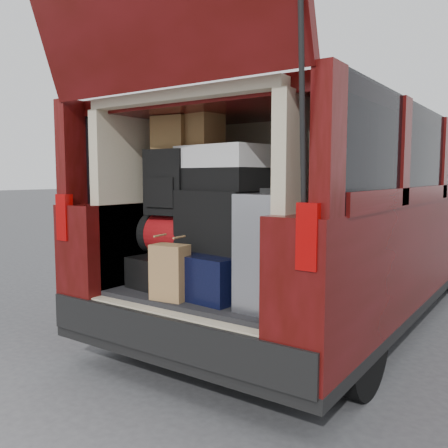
{
  "coord_description": "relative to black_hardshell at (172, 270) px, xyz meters",
  "views": [
    {
      "loc": [
        1.74,
        -2.24,
        1.28
      ],
      "look_at": [
        0.03,
        0.2,
        0.98
      ],
      "focal_mm": 38.0,
      "sensor_mm": 36.0,
      "label": 1
    }
  ],
  "objects": [
    {
      "name": "load_floor",
      "position": [
        0.36,
        0.14,
        -0.38
      ],
      "size": [
        1.24,
        1.05,
        0.55
      ],
      "primitive_type": "cube",
      "color": "black",
      "rests_on": "ground"
    },
    {
      "name": "backpack",
      "position": [
        -0.01,
        -0.01,
        0.59
      ],
      "size": [
        0.31,
        0.2,
        0.43
      ],
      "primitive_type": "cube",
      "rotation": [
        0.0,
        0.0,
        0.06
      ],
      "color": "black",
      "rests_on": "red_duffel"
    },
    {
      "name": "kraft_bag",
      "position": [
        0.24,
        -0.29,
        0.06
      ],
      "size": [
        0.23,
        0.16,
        0.33
      ],
      "primitive_type": "cube",
      "rotation": [
        0.0,
        0.0,
        0.12
      ],
      "color": "#A5824A",
      "rests_on": "load_floor"
    },
    {
      "name": "ground",
      "position": [
        0.36,
        -0.14,
        -0.65
      ],
      "size": [
        80.0,
        80.0,
        0.0
      ],
      "primitive_type": "plane",
      "color": "#3E3E41",
      "rests_on": "ground"
    },
    {
      "name": "black_hardshell",
      "position": [
        0.0,
        0.0,
        0.0
      ],
      "size": [
        0.43,
        0.55,
        0.2
      ],
      "primitive_type": "cube",
      "rotation": [
        0.0,
        0.0,
        -0.12
      ],
      "color": "black",
      "rests_on": "load_floor"
    },
    {
      "name": "silver_roller",
      "position": [
        0.83,
        -0.09,
        0.22
      ],
      "size": [
        0.28,
        0.44,
        0.64
      ],
      "primitive_type": "cube",
      "rotation": [
        0.0,
        0.0,
        -0.04
      ],
      "color": "white",
      "rests_on": "load_floor"
    },
    {
      "name": "red_duffel",
      "position": [
        -0.01,
        0.03,
        0.24
      ],
      "size": [
        0.42,
        0.28,
        0.28
      ],
      "primitive_type": "cube",
      "rotation": [
        0.0,
        0.0,
        0.0
      ],
      "color": "maroon",
      "rests_on": "black_hardshell"
    },
    {
      "name": "twotone_duffel",
      "position": [
        0.35,
        0.06,
        0.69
      ],
      "size": [
        0.66,
        0.41,
        0.28
      ],
      "primitive_type": "cube",
      "rotation": [
        0.0,
        0.0,
        -0.15
      ],
      "color": "silver",
      "rests_on": "black_soft_case"
    },
    {
      "name": "grocery_sack_lower",
      "position": [
        0.0,
        0.03,
        0.92
      ],
      "size": [
        0.27,
        0.23,
        0.22
      ],
      "primitive_type": "cube",
      "rotation": [
        0.0,
        0.0,
        0.16
      ],
      "color": "brown",
      "rests_on": "backpack"
    },
    {
      "name": "black_soft_case",
      "position": [
        0.39,
        0.02,
        0.36
      ],
      "size": [
        0.56,
        0.38,
        0.38
      ],
      "primitive_type": "cube",
      "rotation": [
        0.0,
        0.0,
        -0.13
      ],
      "color": "black",
      "rests_on": "navy_hardshell"
    },
    {
      "name": "minivan",
      "position": [
        0.36,
        1.72,
        0.26
      ],
      "size": [
        1.9,
        5.35,
        2.77
      ],
      "color": "black",
      "rests_on": "ground"
    },
    {
      "name": "grocery_sack_upper",
      "position": [
        0.2,
        0.08,
        0.94
      ],
      "size": [
        0.26,
        0.23,
        0.24
      ],
      "primitive_type": "cube",
      "rotation": [
        0.0,
        0.0,
        -0.15
      ],
      "color": "brown",
      "rests_on": "twotone_duffel"
    },
    {
      "name": "navy_hardshell",
      "position": [
        0.4,
        0.02,
        0.03
      ],
      "size": [
        0.56,
        0.66,
        0.27
      ],
      "primitive_type": "cube",
      "rotation": [
        0.0,
        0.0,
        -0.1
      ],
      "color": "black",
      "rests_on": "load_floor"
    }
  ]
}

